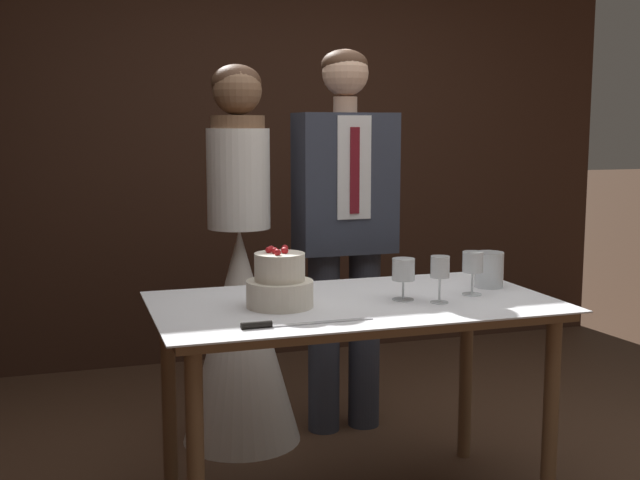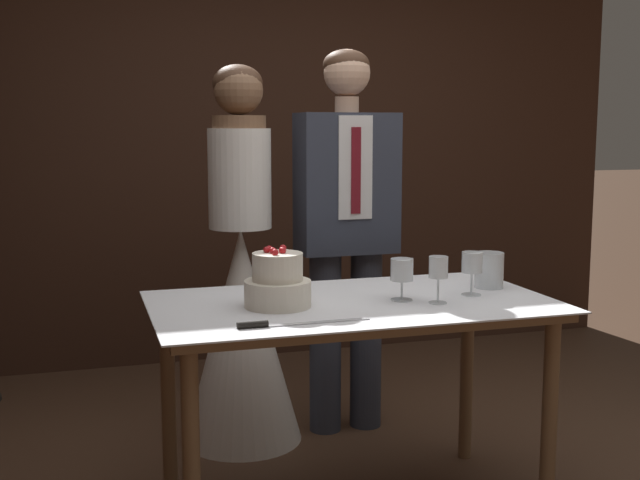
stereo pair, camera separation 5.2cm
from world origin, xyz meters
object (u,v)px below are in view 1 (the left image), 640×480
Objects in this scene: wine_glass_near at (403,272)px; wine_glass_middle at (440,270)px; tiered_cake at (280,283)px; hurricane_candle at (489,270)px; groom at (345,218)px; cake_table at (354,326)px; wine_glass_far at (473,264)px; cake_knife at (282,324)px; bride at (240,306)px.

wine_glass_near is 0.14m from wine_glass_middle.
tiered_cake reaches higher than hurricane_candle.
hurricane_candle is 0.08× the size of groom.
wine_glass_far is (0.46, -0.03, 0.21)m from cake_table.
bride is (0.10, 1.08, -0.18)m from cake_knife.
wine_glass_middle is (0.63, 0.16, 0.11)m from cake_knife.
wine_glass_middle is 1.03× the size of wine_glass_far.
hurricane_candle is at bearing 32.45° from wine_glass_middle.
bride is 0.96× the size of groom.
bride is (-0.43, 0.84, -0.28)m from wine_glass_near.
hurricane_candle is at bearing -64.39° from groom.
groom is at bearing 85.10° from wine_glass_near.
bride is at bearing 179.94° from groom.
cake_knife is 2.67× the size of wine_glass_far.
cake_table is 9.43× the size of wine_glass_near.
bride reaches higher than hurricane_candle.
cake_table is 8.51× the size of wine_glass_middle.
groom is (0.53, 0.81, 0.13)m from tiered_cake.
wine_glass_near is at bearing -63.05° from bride.
bride is at bearing 84.49° from cake_knife.
wine_glass_middle is at bearing -60.06° from bride.
wine_glass_near is 0.44m from hurricane_candle.
bride reaches higher than cake_table.
cake_table is 3.29× the size of cake_knife.
cake_table is at bearing -172.71° from hurricane_candle.
tiered_cake is 0.46m from wine_glass_near.
wine_glass_middle is 0.93m from groom.
tiered_cake is at bearing -174.54° from hurricane_candle.
bride is (-0.53, 0.93, -0.30)m from wine_glass_middle.
bride is at bearing 87.85° from tiered_cake.
wine_glass_near is 1.10× the size of hurricane_candle.
tiered_cake is 0.98m from groom.
cake_table is at bearing 167.57° from wine_glass_near.
wine_glass_far reaches higher than cake_knife.
cake_table is 0.33m from tiered_cake.
cake_knife is at bearing -155.42° from wine_glass_near.
tiered_cake reaches higher than wine_glass_far.
wine_glass_middle is (0.28, -0.12, 0.21)m from cake_table.
wine_glass_far reaches higher than hurricane_candle.
bride reaches higher than tiered_cake.
cake_table is 0.89m from groom.
hurricane_candle is 0.82m from groom.
tiered_cake is 1.53× the size of wine_glass_near.
wine_glass_near is at bearing -12.43° from cake_table.
cake_knife is 2.59× the size of wine_glass_middle.
wine_glass_near is (0.18, -0.04, 0.20)m from cake_table.
tiered_cake is at bearing -178.45° from cake_table.
groom reaches higher than cake_table.
tiered_cake is 0.54× the size of cake_knife.
cake_table is 8.80× the size of wine_glass_far.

